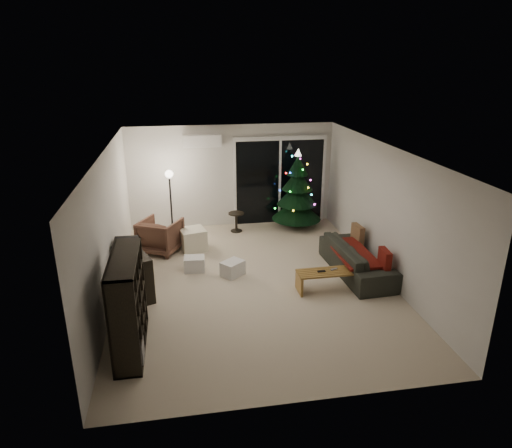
{
  "coord_description": "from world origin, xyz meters",
  "views": [
    {
      "loc": [
        -1.25,
        -7.6,
        3.96
      ],
      "look_at": [
        0.1,
        0.3,
        1.05
      ],
      "focal_mm": 32.0,
      "sensor_mm": 36.0,
      "label": 1
    }
  ],
  "objects": [
    {
      "name": "remote_a",
      "position": [
        1.15,
        -0.52,
        0.38
      ],
      "size": [
        0.15,
        0.04,
        0.02
      ],
      "primitive_type": "cube",
      "color": "black",
      "rests_on": "coffee_table"
    },
    {
      "name": "cushion_b",
      "position": [
        2.3,
        -0.6,
        0.54
      ],
      "size": [
        0.15,
        0.4,
        0.4
      ],
      "primitive_type": "cube",
      "rotation": [
        0.0,
        0.0,
        -0.07
      ],
      "color": "#5A1512",
      "rests_on": "sofa"
    },
    {
      "name": "cardboard_box_b",
      "position": [
        -0.35,
        0.35,
        0.15
      ],
      "size": [
        0.52,
        0.5,
        0.29
      ],
      "primitive_type": "cube",
      "rotation": [
        0.0,
        0.0,
        0.7
      ],
      "color": "silver",
      "rests_on": "floor"
    },
    {
      "name": "remote_b",
      "position": [
        1.4,
        -0.47,
        0.38
      ],
      "size": [
        0.14,
        0.08,
        0.02
      ],
      "primitive_type": "cube",
      "rotation": [
        0.0,
        0.0,
        0.35
      ],
      "color": "slate",
      "rests_on": "coffee_table"
    },
    {
      "name": "ottoman",
      "position": [
        -1.05,
        1.77,
        0.24
      ],
      "size": [
        0.63,
        0.63,
        0.47
      ],
      "primitive_type": "cube",
      "rotation": [
        0.0,
        0.0,
        0.22
      ],
      "color": "white",
      "rests_on": "floor"
    },
    {
      "name": "sofa_throw",
      "position": [
        1.95,
        0.05,
        0.44
      ],
      "size": [
        0.64,
        1.48,
        0.05
      ],
      "primitive_type": "cube",
      "color": "#5A1512",
      "rests_on": "sofa"
    },
    {
      "name": "side_table",
      "position": [
        0.03,
        2.73,
        0.24
      ],
      "size": [
        0.47,
        0.47,
        0.47
      ],
      "primitive_type": "cylinder",
      "rotation": [
        0.0,
        0.0,
        -0.3
      ],
      "color": "black",
      "rests_on": "floor"
    },
    {
      "name": "cardboard_box_a",
      "position": [
        -1.07,
        0.69,
        0.14
      ],
      "size": [
        0.42,
        0.33,
        0.29
      ],
      "primitive_type": "cube",
      "rotation": [
        0.0,
        0.0,
        -0.07
      ],
      "color": "silver",
      "rests_on": "floor"
    },
    {
      "name": "sofa",
      "position": [
        2.05,
        0.05,
        0.3
      ],
      "size": [
        0.91,
        2.1,
        0.6
      ],
      "primitive_type": "imported",
      "rotation": [
        0.0,
        0.0,
        1.62
      ],
      "color": "#2A2B27",
      "rests_on": "floor"
    },
    {
      "name": "coffee_table",
      "position": [
        1.3,
        -0.52,
        0.18
      ],
      "size": [
        1.17,
        0.42,
        0.37
      ],
      "primitive_type": null,
      "rotation": [
        0.0,
        0.0,
        0.01
      ],
      "color": "#A77937",
      "rests_on": "floor"
    },
    {
      "name": "bookshelf",
      "position": [
        -2.25,
        -1.74,
        0.72
      ],
      "size": [
        0.62,
        1.48,
        1.43
      ],
      "primitive_type": null,
      "rotation": [
        0.0,
        0.0,
        -0.18
      ],
      "color": "black",
      "rests_on": "floor"
    },
    {
      "name": "christmas_tree",
      "position": [
        1.54,
        2.78,
        0.98
      ],
      "size": [
        1.43,
        1.43,
        1.96
      ],
      "primitive_type": "cone",
      "rotation": [
        0.0,
        0.0,
        0.2
      ],
      "color": "black",
      "rests_on": "floor"
    },
    {
      "name": "room",
      "position": [
        0.46,
        1.49,
        1.02
      ],
      "size": [
        6.5,
        7.51,
        2.6
      ],
      "color": "beige",
      "rests_on": "ground"
    },
    {
      "name": "media_cabinet",
      "position": [
        -2.25,
        0.0,
        0.41
      ],
      "size": [
        0.94,
        1.4,
        0.82
      ],
      "primitive_type": "cube",
      "rotation": [
        0.0,
        0.0,
        0.38
      ],
      "color": "black",
      "rests_on": "floor"
    },
    {
      "name": "floor_lamp",
      "position": [
        -1.49,
        2.52,
        0.78
      ],
      "size": [
        0.25,
        0.25,
        1.56
      ],
      "primitive_type": "cylinder",
      "color": "black",
      "rests_on": "floor"
    },
    {
      "name": "cushion_a",
      "position": [
        2.3,
        0.7,
        0.54
      ],
      "size": [
        0.15,
        0.4,
        0.4
      ],
      "primitive_type": "cube",
      "rotation": [
        0.0,
        0.0,
        0.09
      ],
      "color": "brown",
      "rests_on": "sofa"
    },
    {
      "name": "armchair",
      "position": [
        -1.74,
        1.77,
        0.37
      ],
      "size": [
        1.07,
        1.08,
        0.74
      ],
      "primitive_type": "imported",
      "rotation": [
        0.0,
        0.0,
        2.66
      ],
      "color": "brown",
      "rests_on": "floor"
    },
    {
      "name": "stereo",
      "position": [
        -2.25,
        0.0,
        0.9
      ],
      "size": [
        0.41,
        0.49,
        0.17
      ],
      "primitive_type": "cube",
      "color": "black",
      "rests_on": "media_cabinet"
    }
  ]
}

